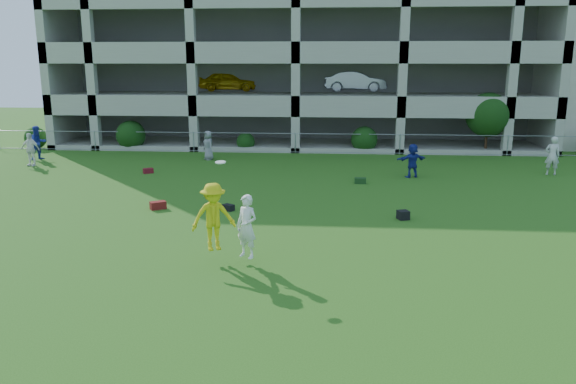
# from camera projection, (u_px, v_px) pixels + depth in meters

# --- Properties ---
(ground) EXTENTS (100.00, 100.00, 0.00)m
(ground) POSITION_uv_depth(u_px,v_px,m) (244.00, 272.00, 14.21)
(ground) COLOR #235114
(ground) RESTS_ON ground
(bystander_a) EXTENTS (1.09, 1.13, 1.83)m
(bystander_a) POSITION_uv_depth(u_px,v_px,m) (38.00, 143.00, 30.37)
(bystander_a) COLOR #213098
(bystander_a) RESTS_ON ground
(bystander_b) EXTENTS (1.01, 0.47, 1.69)m
(bystander_b) POSITION_uv_depth(u_px,v_px,m) (30.00, 149.00, 28.53)
(bystander_b) COLOR white
(bystander_b) RESTS_ON ground
(bystander_c) EXTENTS (0.87, 0.91, 1.58)m
(bystander_c) POSITION_uv_depth(u_px,v_px,m) (208.00, 145.00, 30.34)
(bystander_c) COLOR gray
(bystander_c) RESTS_ON ground
(bystander_d) EXTENTS (1.51, 0.97, 1.56)m
(bystander_d) POSITION_uv_depth(u_px,v_px,m) (412.00, 161.00, 25.69)
(bystander_d) COLOR navy
(bystander_d) RESTS_ON ground
(bystander_e) EXTENTS (0.72, 0.53, 1.82)m
(bystander_e) POSITION_uv_depth(u_px,v_px,m) (552.00, 156.00, 26.23)
(bystander_e) COLOR silver
(bystander_e) RESTS_ON ground
(bag_red_a) EXTENTS (0.62, 0.55, 0.28)m
(bag_red_a) POSITION_uv_depth(u_px,v_px,m) (158.00, 205.00, 20.24)
(bag_red_a) COLOR #5F1011
(bag_red_a) RESTS_ON ground
(bag_black_b) EXTENTS (0.47, 0.43, 0.22)m
(bag_black_b) POSITION_uv_depth(u_px,v_px,m) (229.00, 207.00, 20.06)
(bag_black_b) COLOR black
(bag_black_b) RESTS_ON ground
(crate_d) EXTENTS (0.45, 0.45, 0.30)m
(crate_d) POSITION_uv_depth(u_px,v_px,m) (403.00, 215.00, 18.92)
(crate_d) COLOR black
(crate_d) RESTS_ON ground
(bag_red_f) EXTENTS (0.53, 0.48, 0.24)m
(bag_red_f) POSITION_uv_depth(u_px,v_px,m) (148.00, 171.00, 26.77)
(bag_red_f) COLOR #510E18
(bag_red_f) RESTS_ON ground
(bag_green_g) EXTENTS (0.51, 0.31, 0.25)m
(bag_green_g) POSITION_uv_depth(u_px,v_px,m) (360.00, 181.00, 24.53)
(bag_green_g) COLOR #133615
(bag_green_g) RESTS_ON ground
(frisbee_contest) EXTENTS (1.92, 1.09, 2.52)m
(frisbee_contest) POSITION_uv_depth(u_px,v_px,m) (221.00, 219.00, 14.60)
(frisbee_contest) COLOR #D4C812
(frisbee_contest) RESTS_ON ground
(parking_garage) EXTENTS (30.00, 14.00, 12.00)m
(parking_garage) POSITION_uv_depth(u_px,v_px,m) (304.00, 50.00, 39.74)
(parking_garage) COLOR #9E998C
(parking_garage) RESTS_ON ground
(fence) EXTENTS (36.06, 0.06, 1.20)m
(fence) POSITION_uv_depth(u_px,v_px,m) (295.00, 143.00, 32.52)
(fence) COLOR gray
(fence) RESTS_ON ground
(shrub_row) EXTENTS (34.38, 2.52, 3.50)m
(shrub_row) POSITION_uv_depth(u_px,v_px,m) (375.00, 127.00, 32.63)
(shrub_row) COLOR #163D11
(shrub_row) RESTS_ON ground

